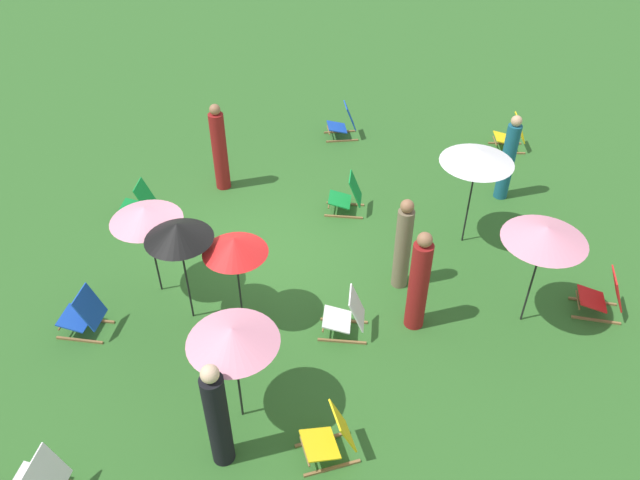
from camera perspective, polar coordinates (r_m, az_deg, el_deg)
ground_plane at (r=11.03m, az=-6.25°, el=-2.03°), size 40.00×40.00×0.00m
deckchair_0 at (r=8.14m, az=1.09°, el=-17.94°), size 0.67×0.86×0.83m
deckchair_1 at (r=11.97m, az=2.60°, el=4.14°), size 0.56×0.81×0.83m
deckchair_2 at (r=10.17m, az=-21.24°, el=-6.53°), size 0.58×0.82×0.83m
deckchair_4 at (r=12.24m, az=-16.53°, el=3.25°), size 0.53×0.79×0.83m
deckchair_5 at (r=9.48m, az=2.54°, el=-7.08°), size 0.55×0.80×0.83m
deckchair_6 at (r=14.70m, az=17.52°, el=9.39°), size 0.51×0.78×0.83m
deckchair_7 at (r=10.79m, az=25.03°, el=-4.74°), size 0.62×0.84×0.83m
deckchair_8 at (r=14.54m, az=2.21°, el=10.90°), size 0.56×0.81×0.83m
umbrella_0 at (r=9.79m, az=-16.05°, el=2.34°), size 1.14×1.14×1.72m
umbrella_1 at (r=9.06m, az=-13.16°, el=0.77°), size 1.02×1.02×1.88m
umbrella_2 at (r=8.96m, az=-7.99°, el=-0.53°), size 0.98×0.98×1.68m
umbrella_3 at (r=7.60m, az=-8.20°, el=-8.84°), size 1.17×1.17×1.72m
umbrella_4 at (r=10.73m, az=14.54°, el=7.60°), size 1.27×1.27×1.95m
umbrella_5 at (r=9.33m, az=20.38°, el=0.53°), size 1.25×1.25×1.88m
person_0 at (r=10.07m, az=7.77°, el=-0.52°), size 0.29×0.29×1.75m
person_1 at (r=12.68m, az=17.18°, el=7.22°), size 0.39×0.39×1.83m
person_2 at (r=12.59m, az=-9.39°, el=8.38°), size 0.43×0.43×1.88m
person_3 at (r=7.80m, az=-9.58°, el=-16.04°), size 0.35×0.35×1.79m
person_4 at (r=9.37m, az=9.23°, el=-4.01°), size 0.37×0.37×1.84m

